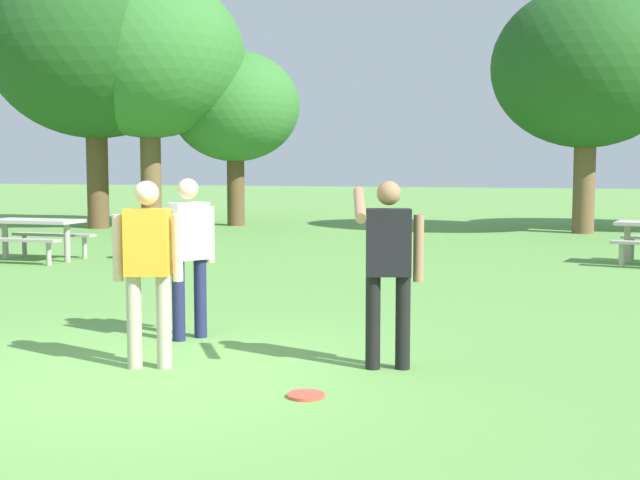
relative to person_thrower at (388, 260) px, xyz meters
The scene contains 11 objects.
ground_plane 2.29m from the person_thrower, 156.96° to the right, with size 120.00×120.00×0.00m, color #609947.
person_thrower is the anchor object (origin of this frame).
person_catcher 2.08m from the person_thrower, 163.55° to the right, with size 0.59×0.32×1.64m.
person_bystander 2.30m from the person_thrower, 164.22° to the left, with size 0.38×0.54×1.64m.
frisbee 1.47m from the person_thrower, 111.22° to the right, with size 0.29×0.29×0.03m, color #E04733.
picnic_table_near 10.11m from the person_thrower, 143.04° to the left, with size 1.74×1.46×0.77m.
trash_can_further_along 8.93m from the person_thrower, 130.71° to the left, with size 0.59×0.59×0.96m.
tree_tall_left 18.04m from the person_thrower, 130.36° to the left, with size 5.86×5.86×7.50m.
tree_broad_center 17.52m from the person_thrower, 125.70° to the left, with size 5.32×5.32×7.04m.
tree_far_right 17.70m from the person_thrower, 117.58° to the left, with size 3.76×3.76×5.07m.
tree_slender_mid 16.11m from the person_thrower, 84.07° to the left, with size 4.89×4.89×6.38m.
Camera 1 is at (3.48, -6.14, 1.78)m, focal length 46.60 mm.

